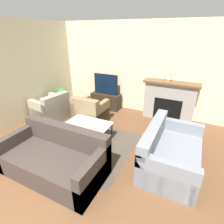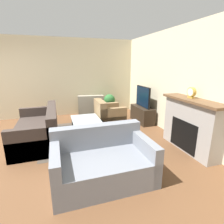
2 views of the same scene
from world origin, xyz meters
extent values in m
cube|color=beige|center=(0.00, 4.55, 1.35)|extent=(7.82, 0.06, 2.70)
cube|color=beige|center=(-2.44, 2.26, 1.35)|extent=(0.06, 7.52, 2.70)
cube|color=#4C4238|center=(-0.27, 2.16, 0.00)|extent=(2.25, 1.91, 0.00)
cube|color=#9E9993|center=(1.24, 4.34, 0.57)|extent=(1.39, 0.36, 1.13)
cube|color=black|center=(1.24, 4.16, 0.36)|extent=(0.76, 0.01, 0.63)
cube|color=brown|center=(1.24, 4.31, 1.11)|extent=(1.51, 0.42, 0.05)
cube|color=#2D2319|center=(-0.79, 4.25, 0.25)|extent=(0.99, 0.40, 0.51)
cube|color=black|center=(-0.79, 4.25, 0.83)|extent=(0.82, 0.05, 0.65)
cube|color=black|center=(-0.79, 4.22, 0.83)|extent=(0.78, 0.01, 0.61)
cube|color=#3D332D|center=(-0.20, 1.14, 0.21)|extent=(1.87, 0.95, 0.42)
cube|color=#3D332D|center=(-0.20, 1.52, 0.62)|extent=(1.87, 0.20, 0.40)
cube|color=#3D332D|center=(-1.07, 1.14, 0.33)|extent=(0.14, 0.95, 0.66)
cube|color=#3D332D|center=(0.66, 1.14, 0.33)|extent=(0.14, 0.95, 0.66)
cube|color=gray|center=(1.68, 2.27, 0.21)|extent=(0.97, 1.55, 0.42)
cube|color=gray|center=(1.30, 2.27, 0.62)|extent=(0.20, 1.55, 0.40)
cube|color=gray|center=(1.68, 1.57, 0.33)|extent=(0.97, 0.14, 0.66)
cube|color=gray|center=(1.68, 2.98, 0.33)|extent=(0.97, 0.14, 0.66)
cube|color=#9E937F|center=(-1.85, 2.78, 0.21)|extent=(0.91, 0.94, 0.42)
cube|color=#9E937F|center=(-1.55, 2.73, 0.62)|extent=(0.31, 0.86, 0.40)
cube|color=#9E937F|center=(-1.81, 3.12, 0.33)|extent=(0.82, 0.25, 0.66)
cube|color=#9E937F|center=(-1.90, 2.43, 0.33)|extent=(0.82, 0.25, 0.66)
cube|color=#8C704C|center=(-0.66, 3.11, 0.21)|extent=(0.80, 0.77, 0.42)
cube|color=#8C704C|center=(-0.66, 2.83, 0.62)|extent=(0.80, 0.20, 0.40)
cube|color=#8C704C|center=(-0.33, 3.11, 0.33)|extent=(0.14, 0.77, 0.66)
cube|color=#8C704C|center=(-0.99, 3.11, 0.33)|extent=(0.14, 0.77, 0.66)
cylinder|color=#333338|center=(-0.75, 2.03, 0.20)|extent=(0.04, 0.04, 0.40)
cylinder|color=#333338|center=(0.22, 2.03, 0.20)|extent=(0.04, 0.04, 0.40)
cylinder|color=#333338|center=(-0.75, 2.66, 0.20)|extent=(0.04, 0.04, 0.40)
cylinder|color=#333338|center=(0.22, 2.66, 0.20)|extent=(0.04, 0.04, 0.40)
cube|color=silver|center=(-0.27, 2.34, 0.41)|extent=(1.05, 0.71, 0.02)
cylinder|color=#47474C|center=(-1.99, 3.51, 0.13)|extent=(0.24, 0.24, 0.25)
cylinder|color=#4C3823|center=(-1.99, 3.51, 0.32)|extent=(0.03, 0.03, 0.12)
sphere|color=#2D6B33|center=(-1.99, 3.51, 0.54)|extent=(0.41, 0.41, 0.41)
cube|color=#B79338|center=(1.13, 4.34, 1.15)|extent=(0.14, 0.07, 0.03)
cylinder|color=#B79338|center=(1.13, 4.34, 1.26)|extent=(0.20, 0.07, 0.20)
cylinder|color=white|center=(1.13, 4.31, 1.26)|extent=(0.16, 0.00, 0.16)
camera|label=1|loc=(1.84, -0.61, 2.41)|focal=28.00mm
camera|label=2|loc=(4.06, 1.65, 1.83)|focal=28.00mm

